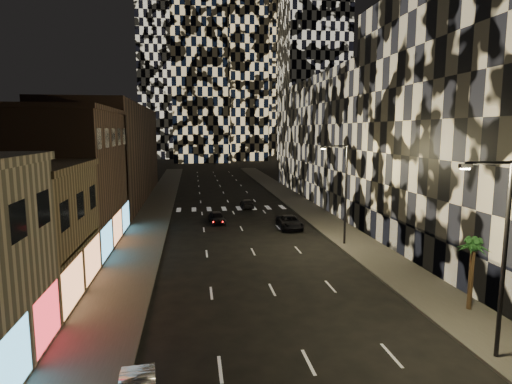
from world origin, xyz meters
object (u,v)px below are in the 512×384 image
object	(u,v)px
car_dark_midlane	(217,218)
car_dark_rightlane	(290,222)
palm_tree	(473,250)
streetlight_far	(343,187)
car_dark_oncoming	(247,204)
streetlight_near	(500,246)

from	to	relation	value
car_dark_midlane	car_dark_rightlane	xyz separation A→B (m)	(7.57, -3.72, 0.01)
car_dark_midlane	palm_tree	world-z (taller)	palm_tree
streetlight_far	car_dark_oncoming	distance (m)	21.59
car_dark_oncoming	car_dark_rightlane	size ratio (longest dim) A/B	0.82
streetlight_far	car_dark_midlane	xyz separation A→B (m)	(-10.81, 10.92, -4.68)
streetlight_near	car_dark_rightlane	distance (m)	27.79
streetlight_near	car_dark_rightlane	world-z (taller)	streetlight_near
streetlight_near	car_dark_rightlane	size ratio (longest dim) A/B	1.83
streetlight_far	car_dark_rightlane	distance (m)	9.17
car_dark_midlane	streetlight_near	bearing A→B (deg)	-77.06
car_dark_midlane	palm_tree	size ratio (longest dim) A/B	0.93
car_dark_midlane	car_dark_oncoming	distance (m)	10.30
streetlight_far	palm_tree	size ratio (longest dim) A/B	2.11
car_dark_rightlane	palm_tree	xyz separation A→B (m)	(5.59, -22.17, 2.98)
streetlight_far	car_dark_rightlane	world-z (taller)	streetlight_far
streetlight_near	palm_tree	world-z (taller)	streetlight_near
streetlight_far	palm_tree	distance (m)	15.25
streetlight_near	car_dark_midlane	size ratio (longest dim) A/B	2.28
car_dark_rightlane	palm_tree	size ratio (longest dim) A/B	1.15
streetlight_far	car_dark_midlane	world-z (taller)	streetlight_far
streetlight_near	car_dark_midlane	world-z (taller)	streetlight_near
car_dark_rightlane	car_dark_midlane	bearing A→B (deg)	154.16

